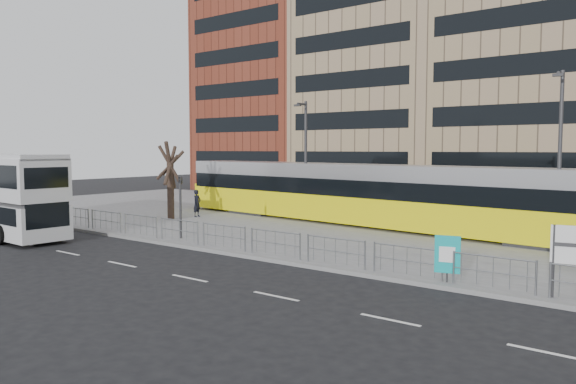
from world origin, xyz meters
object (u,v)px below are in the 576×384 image
Objects in this scene: ad_panel at (447,255)px; lamp_post_east at (560,151)px; pedestrian at (197,203)px; lamp_post_west at (305,155)px; bare_tree at (170,140)px; tram at (374,195)px; traffic_light_west at (180,199)px.

lamp_post_east reaches higher than ad_panel.
pedestrian is at bearing 144.29° from ad_panel.
lamp_post_west is at bearing -76.30° from pedestrian.
lamp_post_east reaches higher than lamp_post_west.
bare_tree is at bearing 154.39° from pedestrian.
lamp_post_west reaches higher than bare_tree.
lamp_post_east is (1.26, 9.79, 3.46)m from ad_panel.
lamp_post_west is (-13.52, 10.38, 3.16)m from ad_panel.
ad_panel is (8.72, -10.63, -0.87)m from tram.
ad_panel is 17.33m from lamp_post_west.
lamp_post_west reaches higher than tram.
tram is 11.98m from pedestrian.
lamp_post_east is at bearing 1.00° from tram.
pedestrian is (-11.52, -3.16, -0.91)m from tram.
lamp_post_west reaches higher than ad_panel.
tram is at bearing 22.42° from bare_tree.
ad_panel is at bearing -44.80° from tram.
tram is 11.30m from traffic_light_west.
lamp_post_west is 0.93× the size of lamp_post_east.
traffic_light_west is at bearing -113.43° from tram.
bare_tree is (-12.03, -4.96, 3.26)m from tram.
lamp_post_west is at bearing 33.06° from bare_tree.
bare_tree reaches higher than pedestrian.
traffic_light_west reaches higher than pedestrian.
tram is 13.42m from bare_tree.
pedestrian is at bearing 74.10° from bare_tree.
traffic_light_west is 0.42× the size of lamp_post_west.
lamp_post_west reaches higher than pedestrian.
lamp_post_east is at bearing -2.30° from lamp_post_west.
tram is 19.24× the size of ad_panel.
ad_panel is 14.30m from traffic_light_west.
lamp_post_west is at bearing 74.08° from traffic_light_west.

